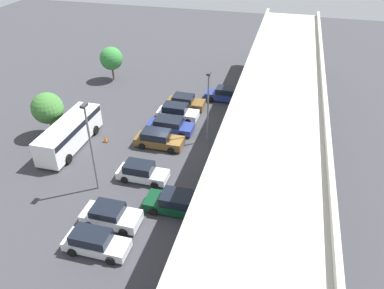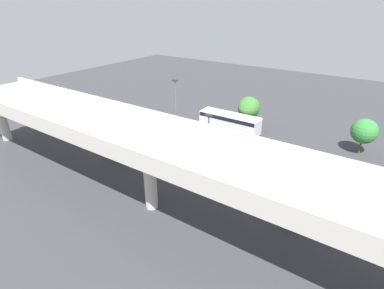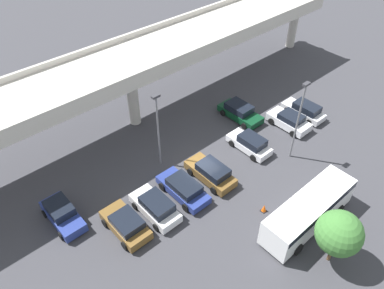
{
  "view_description": "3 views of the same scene",
  "coord_description": "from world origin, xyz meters",
  "px_view_note": "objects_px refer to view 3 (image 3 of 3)",
  "views": [
    {
      "loc": [
        29.31,
        10.04,
        20.2
      ],
      "look_at": [
        2.94,
        3.09,
        2.53
      ],
      "focal_mm": 35.0,
      "sensor_mm": 36.0,
      "label": 1
    },
    {
      "loc": [
        -15.49,
        26.04,
        16.9
      ],
      "look_at": [
        2.4,
        0.05,
        1.7
      ],
      "focal_mm": 28.0,
      "sensor_mm": 36.0,
      "label": 2
    },
    {
      "loc": [
        -16.02,
        -16.81,
        23.61
      ],
      "look_at": [
        1.01,
        2.32,
        1.29
      ],
      "focal_mm": 35.0,
      "sensor_mm": 36.0,
      "label": 3
    }
  ],
  "objects_px": {
    "parked_car_8": "(304,110)",
    "traffic_cone": "(264,208)",
    "lamp_post_near_aisle": "(158,125)",
    "tree_front_centre": "(339,233)",
    "parked_car_0": "(62,214)",
    "shuttle_bus": "(309,209)",
    "lamp_post_mid_lot": "(299,116)",
    "parked_car_1": "(126,224)",
    "parked_car_5": "(250,143)",
    "parked_car_3": "(183,188)",
    "parked_car_7": "(289,121)",
    "parked_car_2": "(156,207)",
    "parked_car_4": "(211,172)",
    "parked_car_6": "(240,112)"
  },
  "relations": [
    {
      "from": "parked_car_8",
      "to": "traffic_cone",
      "type": "xyz_separation_m",
      "value": [
        -12.92,
        -5.49,
        -0.41
      ]
    },
    {
      "from": "lamp_post_near_aisle",
      "to": "tree_front_centre",
      "type": "relative_size",
      "value": 1.58
    },
    {
      "from": "parked_car_0",
      "to": "parked_car_8",
      "type": "height_order",
      "value": "parked_car_0"
    },
    {
      "from": "shuttle_bus",
      "to": "lamp_post_mid_lot",
      "type": "distance_m",
      "value": 8.19
    },
    {
      "from": "parked_car_1",
      "to": "lamp_post_mid_lot",
      "type": "xyz_separation_m",
      "value": [
        16.0,
        -3.12,
        3.88
      ]
    },
    {
      "from": "parked_car_0",
      "to": "parked_car_5",
      "type": "distance_m",
      "value": 17.49
    },
    {
      "from": "parked_car_3",
      "to": "parked_car_0",
      "type": "bearing_deg",
      "value": 64.54
    },
    {
      "from": "parked_car_3",
      "to": "traffic_cone",
      "type": "distance_m",
      "value": 6.69
    },
    {
      "from": "parked_car_7",
      "to": "parked_car_8",
      "type": "height_order",
      "value": "parked_car_8"
    },
    {
      "from": "parked_car_1",
      "to": "parked_car_2",
      "type": "height_order",
      "value": "parked_car_2"
    },
    {
      "from": "parked_car_5",
      "to": "lamp_post_near_aisle",
      "type": "height_order",
      "value": "lamp_post_near_aisle"
    },
    {
      "from": "parked_car_5",
      "to": "lamp_post_near_aisle",
      "type": "bearing_deg",
      "value": 61.02
    },
    {
      "from": "parked_car_2",
      "to": "lamp_post_near_aisle",
      "type": "xyz_separation_m",
      "value": [
        3.8,
        4.28,
        3.57
      ]
    },
    {
      "from": "parked_car_7",
      "to": "traffic_cone",
      "type": "xyz_separation_m",
      "value": [
        -10.28,
        -5.42,
        -0.41
      ]
    },
    {
      "from": "parked_car_7",
      "to": "lamp_post_mid_lot",
      "type": "distance_m",
      "value": 5.92
    },
    {
      "from": "shuttle_bus",
      "to": "parked_car_5",
      "type": "bearing_deg",
      "value": 69.75
    },
    {
      "from": "parked_car_4",
      "to": "tree_front_centre",
      "type": "distance_m",
      "value": 11.5
    },
    {
      "from": "parked_car_3",
      "to": "lamp_post_mid_lot",
      "type": "height_order",
      "value": "lamp_post_mid_lot"
    },
    {
      "from": "parked_car_1",
      "to": "parked_car_3",
      "type": "height_order",
      "value": "parked_car_1"
    },
    {
      "from": "parked_car_6",
      "to": "tree_front_centre",
      "type": "bearing_deg",
      "value": -25.87
    },
    {
      "from": "parked_car_3",
      "to": "parked_car_7",
      "type": "relative_size",
      "value": 1.11
    },
    {
      "from": "parked_car_1",
      "to": "parked_car_4",
      "type": "relative_size",
      "value": 0.91
    },
    {
      "from": "parked_car_1",
      "to": "shuttle_bus",
      "type": "relative_size",
      "value": 0.5
    },
    {
      "from": "parked_car_0",
      "to": "parked_car_2",
      "type": "height_order",
      "value": "parked_car_0"
    },
    {
      "from": "parked_car_4",
      "to": "lamp_post_near_aisle",
      "type": "xyz_separation_m",
      "value": [
        -2.03,
        4.45,
        3.57
      ]
    },
    {
      "from": "parked_car_1",
      "to": "tree_front_centre",
      "type": "bearing_deg",
      "value": -141.32
    },
    {
      "from": "parked_car_3",
      "to": "tree_front_centre",
      "type": "height_order",
      "value": "tree_front_centre"
    },
    {
      "from": "lamp_post_near_aisle",
      "to": "traffic_cone",
      "type": "relative_size",
      "value": 10.48
    },
    {
      "from": "parked_car_3",
      "to": "tree_front_centre",
      "type": "xyz_separation_m",
      "value": [
        3.7,
        -11.48,
        2.34
      ]
    },
    {
      "from": "parked_car_4",
      "to": "lamp_post_near_aisle",
      "type": "bearing_deg",
      "value": 24.55
    },
    {
      "from": "parked_car_3",
      "to": "parked_car_4",
      "type": "relative_size",
      "value": 1.02
    },
    {
      "from": "parked_car_6",
      "to": "parked_car_4",
      "type": "bearing_deg",
      "value": -62.32
    },
    {
      "from": "shuttle_bus",
      "to": "tree_front_centre",
      "type": "relative_size",
      "value": 1.86
    },
    {
      "from": "parked_car_3",
      "to": "parked_car_4",
      "type": "bearing_deg",
      "value": -94.7
    },
    {
      "from": "parked_car_3",
      "to": "parked_car_8",
      "type": "bearing_deg",
      "value": -90.41
    },
    {
      "from": "parked_car_4",
      "to": "tree_front_centre",
      "type": "relative_size",
      "value": 1.02
    },
    {
      "from": "parked_car_8",
      "to": "tree_front_centre",
      "type": "relative_size",
      "value": 0.98
    },
    {
      "from": "parked_car_6",
      "to": "parked_car_8",
      "type": "height_order",
      "value": "parked_car_6"
    },
    {
      "from": "parked_car_2",
      "to": "lamp_post_near_aisle",
      "type": "bearing_deg",
      "value": -41.6
    },
    {
      "from": "parked_car_6",
      "to": "lamp_post_mid_lot",
      "type": "bearing_deg",
      "value": -6.81
    },
    {
      "from": "lamp_post_near_aisle",
      "to": "lamp_post_mid_lot",
      "type": "height_order",
      "value": "lamp_post_mid_lot"
    },
    {
      "from": "parked_car_8",
      "to": "shuttle_bus",
      "type": "relative_size",
      "value": 0.52
    },
    {
      "from": "parked_car_8",
      "to": "parked_car_5",
      "type": "bearing_deg",
      "value": 88.48
    },
    {
      "from": "parked_car_2",
      "to": "traffic_cone",
      "type": "bearing_deg",
      "value": -130.31
    },
    {
      "from": "parked_car_2",
      "to": "parked_car_1",
      "type": "bearing_deg",
      "value": 86.14
    },
    {
      "from": "lamp_post_near_aisle",
      "to": "tree_front_centre",
      "type": "xyz_separation_m",
      "value": [
        2.81,
        -15.69,
        -1.29
      ]
    },
    {
      "from": "parked_car_0",
      "to": "parked_car_7",
      "type": "xyz_separation_m",
      "value": [
        22.6,
        -4.33,
        -0.04
      ]
    },
    {
      "from": "parked_car_3",
      "to": "shuttle_bus",
      "type": "relative_size",
      "value": 0.56
    },
    {
      "from": "parked_car_1",
      "to": "parked_car_8",
      "type": "relative_size",
      "value": 0.95
    },
    {
      "from": "parked_car_5",
      "to": "traffic_cone",
      "type": "relative_size",
      "value": 6.24
    }
  ]
}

